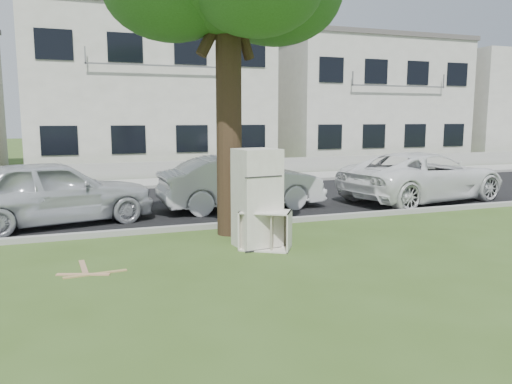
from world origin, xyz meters
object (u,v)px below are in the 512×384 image
object	(u,v)px
car_left	(53,192)
fridge	(257,198)
cabinet	(265,230)
car_right	(424,176)
car_center	(242,183)

from	to	relation	value
car_left	fridge	bearing A→B (deg)	-145.17
cabinet	car_right	world-z (taller)	car_right
car_center	fridge	bearing A→B (deg)	164.38
fridge	cabinet	size ratio (longest dim) A/B	2.01
cabinet	car_left	size ratio (longest dim) A/B	0.21
car_right	car_left	world-z (taller)	car_left
car_left	car_right	bearing A→B (deg)	-103.09
fridge	car_right	size ratio (longest dim) A/B	0.36
car_center	car_left	xyz separation A→B (m)	(-4.83, -0.47, 0.04)
car_center	car_left	world-z (taller)	car_left
car_center	car_right	xyz separation A→B (m)	(5.66, -0.52, 0.00)
cabinet	car_right	distance (m)	7.54
cabinet	car_center	world-z (taller)	car_center
fridge	car_left	world-z (taller)	fridge
fridge	cabinet	xyz separation A→B (m)	(0.09, -0.24, -0.59)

